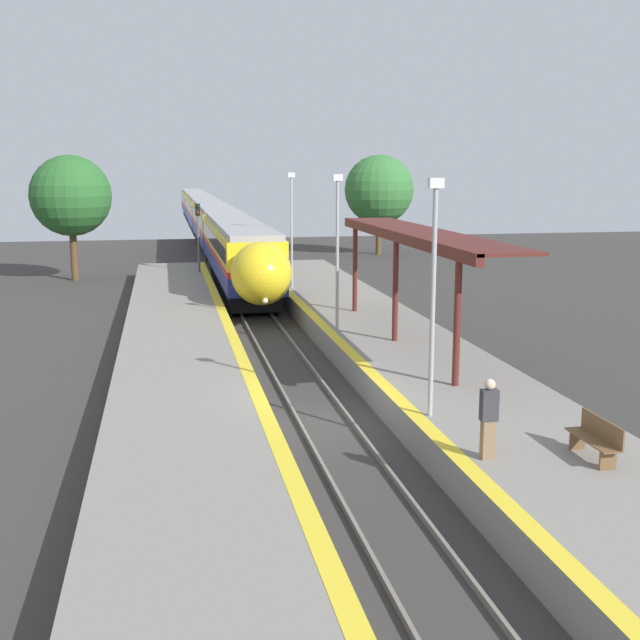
{
  "coord_description": "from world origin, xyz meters",
  "views": [
    {
      "loc": [
        -4.18,
        -20.68,
        6.95
      ],
      "look_at": [
        0.57,
        3.71,
        2.22
      ],
      "focal_mm": 45.0,
      "sensor_mm": 36.0,
      "label": 1
    }
  ],
  "objects_px": {
    "platform_bench": "(596,438)",
    "person_waiting": "(489,417)",
    "lamppost_near": "(433,284)",
    "lamppost_far": "(291,223)",
    "lamppost_mid": "(337,243)",
    "railway_signal": "(198,237)",
    "train": "(208,218)"
  },
  "relations": [
    {
      "from": "train",
      "to": "lamppost_near",
      "type": "height_order",
      "value": "lamppost_near"
    },
    {
      "from": "platform_bench",
      "to": "person_waiting",
      "type": "distance_m",
      "value": 2.33
    },
    {
      "from": "lamppost_near",
      "to": "lamppost_far",
      "type": "distance_m",
      "value": 21.9
    },
    {
      "from": "person_waiting",
      "to": "railway_signal",
      "type": "xyz_separation_m",
      "value": [
        -4.59,
        32.46,
        1.17
      ]
    },
    {
      "from": "train",
      "to": "lamppost_near",
      "type": "bearing_deg",
      "value": -87.89
    },
    {
      "from": "platform_bench",
      "to": "train",
      "type": "bearing_deg",
      "value": 94.23
    },
    {
      "from": "lamppost_near",
      "to": "lamppost_far",
      "type": "xyz_separation_m",
      "value": [
        0.0,
        21.9,
        0.0
      ]
    },
    {
      "from": "platform_bench",
      "to": "person_waiting",
      "type": "height_order",
      "value": "person_waiting"
    },
    {
      "from": "train",
      "to": "lamppost_far",
      "type": "distance_m",
      "value": 37.43
    },
    {
      "from": "platform_bench",
      "to": "railway_signal",
      "type": "xyz_separation_m",
      "value": [
        -6.83,
        32.92,
        1.61
      ]
    },
    {
      "from": "lamppost_mid",
      "to": "lamppost_far",
      "type": "relative_size",
      "value": 1.0
    },
    {
      "from": "person_waiting",
      "to": "lamppost_mid",
      "type": "height_order",
      "value": "lamppost_mid"
    },
    {
      "from": "train",
      "to": "person_waiting",
      "type": "height_order",
      "value": "train"
    },
    {
      "from": "railway_signal",
      "to": "lamppost_near",
      "type": "height_order",
      "value": "lamppost_near"
    },
    {
      "from": "train",
      "to": "person_waiting",
      "type": "relative_size",
      "value": 50.45
    },
    {
      "from": "railway_signal",
      "to": "lamppost_far",
      "type": "height_order",
      "value": "lamppost_far"
    },
    {
      "from": "platform_bench",
      "to": "person_waiting",
      "type": "relative_size",
      "value": 0.95
    },
    {
      "from": "person_waiting",
      "to": "lamppost_near",
      "type": "bearing_deg",
      "value": 94.06
    },
    {
      "from": "person_waiting",
      "to": "railway_signal",
      "type": "height_order",
      "value": "railway_signal"
    },
    {
      "from": "train",
      "to": "lamppost_mid",
      "type": "xyz_separation_m",
      "value": [
        2.18,
        -48.27,
        1.94
      ]
    },
    {
      "from": "railway_signal",
      "to": "lamppost_near",
      "type": "distance_m",
      "value": 29.7
    },
    {
      "from": "lamppost_mid",
      "to": "train",
      "type": "bearing_deg",
      "value": 92.58
    },
    {
      "from": "train",
      "to": "lamppost_near",
      "type": "distance_m",
      "value": 59.29
    },
    {
      "from": "person_waiting",
      "to": "lamppost_mid",
      "type": "distance_m",
      "value": 14.26
    },
    {
      "from": "person_waiting",
      "to": "lamppost_far",
      "type": "xyz_separation_m",
      "value": [
        -0.22,
        25.01,
        2.41
      ]
    },
    {
      "from": "platform_bench",
      "to": "railway_signal",
      "type": "distance_m",
      "value": 33.66
    },
    {
      "from": "platform_bench",
      "to": "lamppost_near",
      "type": "height_order",
      "value": "lamppost_near"
    },
    {
      "from": "lamppost_near",
      "to": "lamppost_far",
      "type": "bearing_deg",
      "value": 90.0
    },
    {
      "from": "person_waiting",
      "to": "lamppost_far",
      "type": "bearing_deg",
      "value": 90.51
    },
    {
      "from": "train",
      "to": "person_waiting",
      "type": "bearing_deg",
      "value": -87.8
    },
    {
      "from": "person_waiting",
      "to": "lamppost_mid",
      "type": "bearing_deg",
      "value": 90.9
    },
    {
      "from": "railway_signal",
      "to": "lamppost_near",
      "type": "relative_size",
      "value": 0.84
    }
  ]
}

